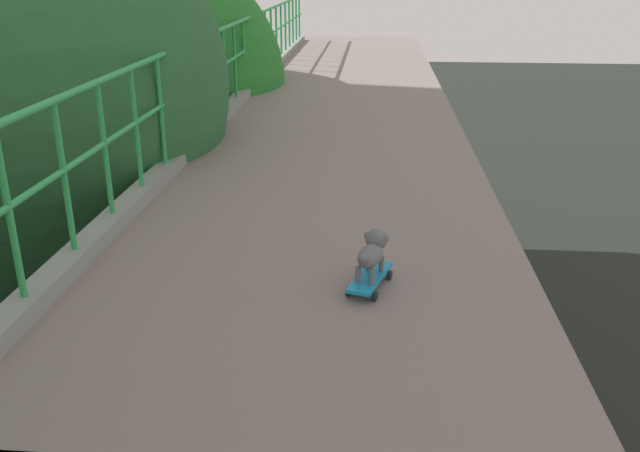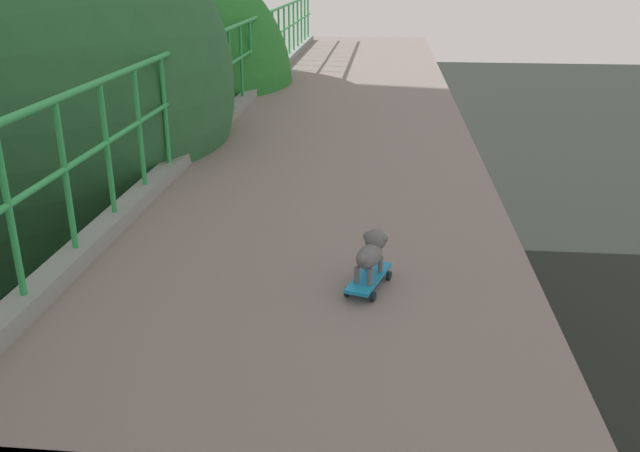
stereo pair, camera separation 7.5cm
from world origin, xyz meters
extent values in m
cylinder|color=green|center=(-0.25, 2.60, 6.77)|extent=(0.04, 0.04, 1.07)
cylinder|color=green|center=(-0.25, 3.34, 6.77)|extent=(0.04, 0.04, 1.07)
cylinder|color=green|center=(-0.25, 4.09, 6.77)|extent=(0.04, 0.04, 1.07)
cylinder|color=green|center=(-0.25, 4.83, 6.77)|extent=(0.04, 0.04, 1.07)
cylinder|color=green|center=(-0.25, 5.57, 6.77)|extent=(0.04, 0.04, 1.07)
cylinder|color=green|center=(-0.25, 6.32, 6.77)|extent=(0.04, 0.04, 1.07)
cylinder|color=green|center=(-0.25, 7.06, 6.77)|extent=(0.04, 0.04, 1.07)
cylinder|color=green|center=(-0.25, 7.80, 6.77)|extent=(0.04, 0.04, 1.07)
cylinder|color=green|center=(-0.25, 8.54, 6.77)|extent=(0.04, 0.04, 1.07)
cylinder|color=green|center=(-0.25, 9.29, 6.77)|extent=(0.04, 0.04, 1.07)
cylinder|color=green|center=(-0.25, 10.03, 6.77)|extent=(0.04, 0.04, 1.07)
cylinder|color=green|center=(-0.25, 10.77, 6.77)|extent=(0.04, 0.04, 1.07)
cylinder|color=green|center=(-0.25, 11.52, 6.77)|extent=(0.04, 0.04, 1.07)
cylinder|color=green|center=(-0.25, 12.26, 6.77)|extent=(0.04, 0.04, 1.07)
cylinder|color=green|center=(-0.25, 13.00, 6.77)|extent=(0.04, 0.04, 1.07)
cylinder|color=green|center=(-0.25, 13.75, 6.77)|extent=(0.04, 0.04, 1.07)
cylinder|color=green|center=(-0.25, 14.49, 6.77)|extent=(0.04, 0.04, 1.07)
cylinder|color=green|center=(-0.25, 15.23, 6.77)|extent=(0.04, 0.04, 1.07)
cylinder|color=green|center=(-0.25, 15.97, 6.77)|extent=(0.04, 0.04, 1.07)
cylinder|color=green|center=(-0.25, 16.72, 6.77)|extent=(0.04, 0.04, 1.07)
cylinder|color=green|center=(-0.25, 17.46, 6.77)|extent=(0.04, 0.04, 1.07)
cylinder|color=green|center=(-0.25, 18.20, 6.77)|extent=(0.04, 0.04, 1.07)
cube|color=navy|center=(-4.65, 10.35, 0.54)|extent=(1.65, 3.90, 0.69)
cube|color=#1E232B|center=(-4.65, 10.14, 1.16)|extent=(1.47, 2.08, 0.56)
cylinder|color=black|center=(-3.86, 11.57, 0.31)|extent=(0.22, 0.62, 0.62)
cylinder|color=black|center=(-5.44, 11.57, 0.31)|extent=(0.22, 0.62, 0.62)
cylinder|color=black|center=(-3.86, 9.14, 0.31)|extent=(0.22, 0.62, 0.62)
cylinder|color=black|center=(-7.33, 13.69, 0.34)|extent=(0.21, 0.68, 0.68)
cube|color=silver|center=(-4.71, 15.71, 0.54)|extent=(1.82, 4.17, 0.69)
cube|color=#1E232B|center=(-4.71, 15.36, 1.20)|extent=(1.65, 1.83, 0.63)
cylinder|color=black|center=(-3.84, 16.96, 0.34)|extent=(0.21, 0.67, 0.67)
cylinder|color=black|center=(-5.58, 16.96, 0.34)|extent=(0.21, 0.67, 0.67)
cylinder|color=black|center=(-3.84, 14.46, 0.34)|extent=(0.21, 0.67, 0.67)
cylinder|color=black|center=(-5.58, 14.46, 0.34)|extent=(0.21, 0.67, 0.67)
cube|color=red|center=(-8.54, 26.59, 1.81)|extent=(2.55, 11.55, 3.06)
cube|color=black|center=(-8.54, 26.59, 2.35)|extent=(2.57, 10.62, 0.70)
cylinder|color=black|center=(-7.31, 30.63, 0.48)|extent=(0.28, 0.96, 0.96)
cylinder|color=black|center=(-9.77, 30.63, 0.48)|extent=(0.28, 0.96, 0.96)
cylinder|color=black|center=(-7.31, 23.42, 0.48)|extent=(0.28, 0.96, 0.96)
cylinder|color=black|center=(-9.77, 23.42, 0.48)|extent=(0.28, 0.96, 0.96)
cylinder|color=brown|center=(-2.61, 6.93, 2.63)|extent=(0.59, 0.59, 5.25)
ellipsoid|color=#296035|center=(-2.61, 6.93, 6.75)|extent=(5.42, 5.42, 5.17)
cylinder|color=brown|center=(-2.21, 11.23, 2.35)|extent=(0.43, 0.43, 4.71)
ellipsoid|color=#247429|center=(-2.21, 11.23, 6.05)|extent=(4.89, 4.89, 4.88)
cube|color=#168DC5|center=(1.88, 3.15, 6.19)|extent=(0.31, 0.55, 0.02)
cylinder|color=black|center=(2.02, 3.29, 6.14)|extent=(0.04, 0.07, 0.07)
cylinder|color=black|center=(1.85, 3.34, 6.14)|extent=(0.04, 0.07, 0.07)
cylinder|color=black|center=(1.92, 2.96, 6.14)|extent=(0.04, 0.07, 0.07)
cylinder|color=black|center=(1.75, 3.02, 6.14)|extent=(0.04, 0.07, 0.07)
cylinder|color=slate|center=(1.96, 3.23, 6.26)|extent=(0.05, 0.05, 0.11)
cylinder|color=slate|center=(1.87, 3.25, 6.26)|extent=(0.05, 0.05, 0.11)
cylinder|color=slate|center=(1.90, 3.01, 6.26)|extent=(0.05, 0.05, 0.11)
cylinder|color=slate|center=(1.81, 3.04, 6.26)|extent=(0.05, 0.05, 0.11)
ellipsoid|color=slate|center=(1.88, 3.13, 6.35)|extent=(0.24, 0.33, 0.14)
sphere|color=slate|center=(1.92, 3.25, 6.42)|extent=(0.15, 0.15, 0.15)
ellipsoid|color=#565A5C|center=(1.94, 3.32, 6.41)|extent=(0.07, 0.08, 0.04)
sphere|color=slate|center=(1.98, 3.24, 6.44)|extent=(0.06, 0.06, 0.06)
sphere|color=slate|center=(1.87, 3.27, 6.44)|extent=(0.06, 0.06, 0.06)
sphere|color=slate|center=(1.84, 2.99, 6.40)|extent=(0.07, 0.07, 0.07)
camera|label=1|loc=(1.88, -0.94, 8.17)|focal=37.61mm
camera|label=2|loc=(1.95, -0.93, 8.17)|focal=37.61mm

